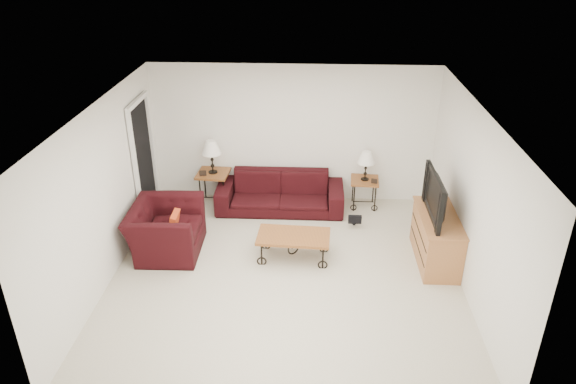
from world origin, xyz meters
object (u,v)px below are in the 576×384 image
object	(u,v)px
side_table_left	(214,188)
lamp_right	(366,166)
side_table_right	(364,193)
backpack	(355,214)
tv_stand	(436,239)
lamp_left	(212,157)
coffee_table	(293,247)
armchair	(166,229)
television	(441,196)
sofa	(280,192)

from	to	relation	value
side_table_left	lamp_right	xyz separation A→B (m)	(2.71, 0.00, 0.50)
side_table_right	backpack	size ratio (longest dim) A/B	1.21
side_table_right	tv_stand	xyz separation A→B (m)	(0.94, -1.70, 0.11)
side_table_left	lamp_left	world-z (taller)	lamp_left
lamp_right	coffee_table	world-z (taller)	lamp_right
side_table_left	tv_stand	distance (m)	4.03
armchair	television	world-z (taller)	television
lamp_right	tv_stand	world-z (taller)	lamp_right
television	side_table_right	bearing A→B (deg)	-151.60
armchair	side_table_right	bearing A→B (deg)	-63.73
lamp_right	backpack	size ratio (longest dim) A/B	1.21
side_table_left	lamp_right	world-z (taller)	lamp_right
coffee_table	tv_stand	bearing A→B (deg)	1.44
coffee_table	backpack	size ratio (longest dim) A/B	2.47
side_table_left	coffee_table	xyz separation A→B (m)	(1.52, -1.76, -0.10)
side_table_left	coffee_table	bearing A→B (deg)	-49.11
side_table_right	tv_stand	distance (m)	1.95
coffee_table	television	xyz separation A→B (m)	(2.11, 0.05, 0.89)
side_table_right	lamp_left	size ratio (longest dim) A/B	0.88
side_table_left	lamp_left	bearing A→B (deg)	0.00
tv_stand	coffee_table	bearing A→B (deg)	-178.56
armchair	lamp_left	bearing A→B (deg)	-16.49
coffee_table	armchair	size ratio (longest dim) A/B	0.92
lamp_right	backpack	bearing A→B (deg)	-106.26
side_table_left	side_table_right	bearing A→B (deg)	0.00
backpack	lamp_right	bearing A→B (deg)	57.48
side_table_right	armchair	distance (m)	3.57
sofa	television	distance (m)	2.96
sofa	armchair	size ratio (longest dim) A/B	1.90
television	backpack	xyz separation A→B (m)	(-1.13, 1.00, -0.87)
sofa	backpack	world-z (taller)	sofa
side_table_right	lamp_right	distance (m)	0.53
side_table_left	lamp_right	bearing A→B (deg)	0.00
side_table_right	lamp_right	xyz separation A→B (m)	(0.00, 0.00, 0.53)
coffee_table	tv_stand	xyz separation A→B (m)	(2.13, 0.05, 0.18)
lamp_left	armchair	bearing A→B (deg)	-105.33
coffee_table	backpack	world-z (taller)	backpack
lamp_right	tv_stand	size ratio (longest dim) A/B	0.42
sofa	armchair	distance (m)	2.22
armchair	coffee_table	bearing A→B (deg)	-94.50
side_table_left	coffee_table	size ratio (longest dim) A/B	0.56
side_table_left	backpack	xyz separation A→B (m)	(2.51, -0.71, -0.08)
lamp_left	lamp_right	size ratio (longest dim) A/B	1.14
sofa	side_table_left	world-z (taller)	sofa
side_table_left	coffee_table	distance (m)	2.33
lamp_right	armchair	distance (m)	3.59
side_table_left	armchair	world-z (taller)	armchair
backpack	tv_stand	bearing A→B (deg)	-57.23
side_table_left	lamp_right	size ratio (longest dim) A/B	1.14
armchair	television	xyz separation A→B (m)	(4.08, -0.06, 0.71)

